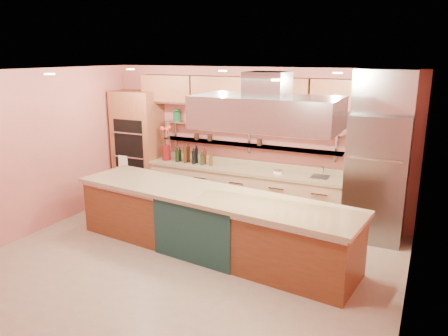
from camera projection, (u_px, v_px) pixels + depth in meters
The scene contains 21 objects.
floor at pixel (188, 263), 6.55m from camera, with size 6.00×5.00×0.02m, color gray.
ceiling at pixel (184, 72), 5.84m from camera, with size 6.00×5.00×0.02m, color black.
wall_back at pixel (252, 142), 8.37m from camera, with size 6.00×0.04×2.80m, color #C1655B.
wall_front at pixel (48, 237), 4.01m from camera, with size 6.00×0.04×2.80m, color #C1655B.
wall_left at pixel (34, 152), 7.45m from camera, with size 0.04×5.00×2.80m, color #C1655B.
wall_right at pixel (415, 203), 4.93m from camera, with size 0.04×5.00×2.80m, color #C1655B.
oven_stack at pixel (138, 146), 9.18m from camera, with size 0.95×0.64×2.30m, color #965436.
refrigerator at pixel (376, 178), 7.16m from camera, with size 0.95×0.72×2.10m, color slate.
back_counter at pixel (243, 192), 8.37m from camera, with size 3.84×0.64×0.93m, color tan.
wall_shelf_lower at pixel (247, 145), 8.29m from camera, with size 3.60×0.26×0.03m, color #A8ABAF.
wall_shelf_upper at pixel (247, 127), 8.20m from camera, with size 3.60×0.26×0.03m, color #A8ABAF.
upper_cabinets at pixel (249, 92), 7.97m from camera, with size 4.60×0.36×0.55m, color #965436.
range_hood at pixel (267, 112), 6.00m from camera, with size 2.00×1.00×0.45m, color #A8ABAF.
ceiling_downlights at pixel (191, 73), 6.02m from camera, with size 4.00×2.80×0.02m, color #FFE5A5.
island at pixel (210, 222), 6.82m from camera, with size 4.61×1.00×0.96m, color brown.
flower_vase at pixel (166, 153), 8.87m from camera, with size 0.17×0.17×0.30m, color maroon.
oil_bottle_cluster at pixel (195, 156), 8.60m from camera, with size 0.88×0.25×0.28m, color black.
kitchen_scale at pixel (278, 171), 7.90m from camera, with size 0.14×0.11×0.08m, color white.
bar_faucet at pixel (323, 171), 7.64m from camera, with size 0.03×0.03×0.21m, color white.
copper_kettle at pixel (199, 119), 8.62m from camera, with size 0.17×0.17×0.14m, color #C54D2D.
green_canister at pixel (226, 120), 8.36m from camera, with size 0.16×0.16×0.19m, color #104B22.
Camera 1 is at (3.08, -5.15, 3.03)m, focal length 35.00 mm.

